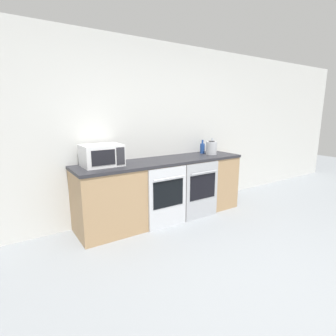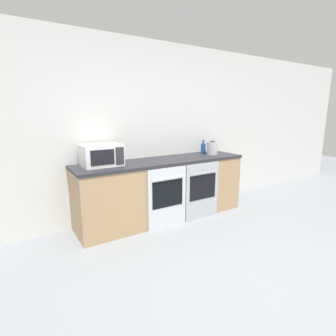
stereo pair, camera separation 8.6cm
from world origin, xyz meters
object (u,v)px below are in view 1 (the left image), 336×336
at_px(kettle, 211,148).
at_px(oven_right, 202,190).
at_px(oven_left, 168,198).
at_px(bottle_blue, 202,148).
at_px(bottle_clear, 212,147).
at_px(microwave, 102,155).

bearing_deg(kettle, oven_right, -145.13).
bearing_deg(oven_left, oven_right, 0.00).
height_order(bottle_blue, kettle, bottle_blue).
height_order(oven_right, kettle, kettle).
bearing_deg(bottle_blue, oven_left, -154.62).
height_order(oven_right, bottle_clear, bottle_clear).
height_order(bottle_clear, bottle_blue, bottle_clear).
relative_size(bottle_blue, kettle, 1.03).
bearing_deg(bottle_clear, oven_left, -158.13).
distance_m(microwave, bottle_blue, 1.78).
bearing_deg(oven_left, kettle, 16.50).
xyz_separation_m(microwave, kettle, (1.82, -0.08, -0.03)).
distance_m(microwave, bottle_clear, 2.02).
bearing_deg(microwave, oven_right, -16.28).
bearing_deg(bottle_blue, bottle_clear, 5.19).
bearing_deg(oven_right, bottle_blue, 50.13).
xyz_separation_m(oven_right, microwave, (-1.37, 0.40, 0.60)).
height_order(bottle_clear, kettle, bottle_clear).
bearing_deg(microwave, bottle_blue, 2.62).
distance_m(oven_left, microwave, 1.05).
distance_m(oven_left, kettle, 1.25).
bearing_deg(oven_left, microwave, 152.16).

